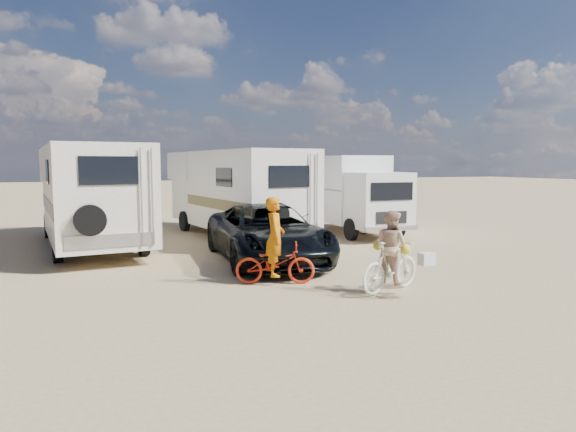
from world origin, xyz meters
name	(u,v)px	position (x,y,z in m)	size (l,w,h in m)	color
ground	(337,275)	(0.00, 0.00, 0.00)	(140.00, 140.00, 0.00)	tan
rv_main	(235,194)	(-0.49, 7.12, 1.54)	(2.43, 7.94, 3.08)	white
rv_left	(89,197)	(-5.38, 6.78, 1.58)	(2.52, 8.64, 3.16)	white
box_truck	(354,195)	(3.93, 6.36, 1.46)	(2.08, 5.39, 2.92)	white
dark_suv	(267,233)	(-0.96, 2.25, 0.77)	(2.54, 5.52, 1.53)	black
bike_man	(275,263)	(-1.68, -0.32, 0.46)	(0.61, 1.74, 0.91)	red
bike_woman	(391,266)	(0.31, -1.84, 0.53)	(0.50, 1.77, 1.07)	silver
rider_man	(275,245)	(-1.68, -0.32, 0.87)	(0.63, 0.42, 1.74)	#C36507
rider_woman	(391,255)	(0.31, -1.84, 0.75)	(0.73, 0.57, 1.51)	tan
bike_parked	(379,222)	(4.65, 5.73, 0.45)	(0.59, 1.71, 0.90)	#282A28
cooler	(235,243)	(-1.31, 4.24, 0.23)	(0.56, 0.41, 0.45)	#304D95
crate	(273,242)	(-0.05, 4.28, 0.18)	(0.45, 0.45, 0.36)	#946C4E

